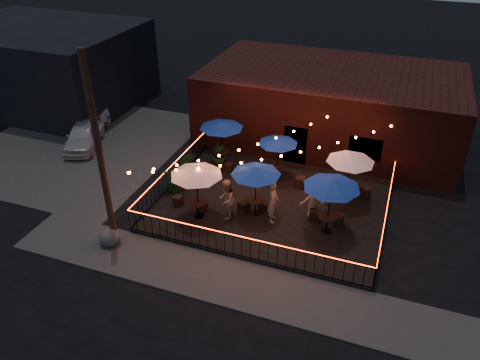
# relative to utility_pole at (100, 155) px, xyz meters

# --- Properties ---
(ground) EXTENTS (110.00, 110.00, 0.00)m
(ground) POSITION_rel_utility_pole_xyz_m (5.40, 2.60, -4.00)
(ground) COLOR black
(ground) RESTS_ON ground
(patio) EXTENTS (10.00, 8.00, 0.15)m
(patio) POSITION_rel_utility_pole_xyz_m (5.40, 4.60, -3.92)
(patio) COLOR black
(patio) RESTS_ON ground
(sidewalk) EXTENTS (18.00, 2.50, 0.05)m
(sidewalk) POSITION_rel_utility_pole_xyz_m (5.40, -0.65, -3.98)
(sidewalk) COLOR #413E3C
(sidewalk) RESTS_ON ground
(parking_lot) EXTENTS (11.00, 12.00, 0.02)m
(parking_lot) POSITION_rel_utility_pole_xyz_m (-6.60, 6.60, -3.99)
(parking_lot) COLOR #413E3C
(parking_lot) RESTS_ON ground
(brick_building) EXTENTS (14.00, 8.00, 4.00)m
(brick_building) POSITION_rel_utility_pole_xyz_m (6.40, 12.59, -2.00)
(brick_building) COLOR #3E1611
(brick_building) RESTS_ON ground
(background_building) EXTENTS (12.00, 9.00, 5.00)m
(background_building) POSITION_rel_utility_pole_xyz_m (-12.60, 11.60, -1.50)
(background_building) COLOR black
(background_building) RESTS_ON ground
(utility_pole) EXTENTS (0.26, 0.26, 8.00)m
(utility_pole) POSITION_rel_utility_pole_xyz_m (0.00, 0.00, 0.00)
(utility_pole) COLOR #372116
(utility_pole) RESTS_ON ground
(fence_front) EXTENTS (10.00, 0.04, 1.04)m
(fence_front) POSITION_rel_utility_pole_xyz_m (5.40, 0.60, -3.34)
(fence_front) COLOR black
(fence_front) RESTS_ON patio
(fence_left) EXTENTS (0.04, 8.00, 1.04)m
(fence_left) POSITION_rel_utility_pole_xyz_m (0.40, 4.60, -3.34)
(fence_left) COLOR black
(fence_left) RESTS_ON patio
(fence_right) EXTENTS (0.04, 8.00, 1.04)m
(fence_right) POSITION_rel_utility_pole_xyz_m (10.40, 4.60, -3.34)
(fence_right) COLOR black
(fence_right) RESTS_ON patio
(festoon_lights) EXTENTS (10.02, 8.72, 1.32)m
(festoon_lights) POSITION_rel_utility_pole_xyz_m (4.39, 4.30, -1.48)
(festoon_lights) COLOR #F45821
(festoon_lights) RESTS_ON ground
(cafe_table_0) EXTENTS (2.45, 2.45, 2.48)m
(cafe_table_0) POSITION_rel_utility_pole_xyz_m (2.69, 2.50, -1.59)
(cafe_table_0) COLOR black
(cafe_table_0) RESTS_ON patio
(cafe_table_1) EXTENTS (2.67, 2.67, 2.45)m
(cafe_table_1) POSITION_rel_utility_pole_xyz_m (1.92, 7.15, -1.61)
(cafe_table_1) COLOR black
(cafe_table_1) RESTS_ON patio
(cafe_table_2) EXTENTS (2.79, 2.79, 2.38)m
(cafe_table_2) POSITION_rel_utility_pole_xyz_m (4.95, 3.56, -1.68)
(cafe_table_2) COLOR black
(cafe_table_2) RESTS_ON patio
(cafe_table_3) EXTENTS (2.44, 2.44, 2.15)m
(cafe_table_3) POSITION_rel_utility_pole_xyz_m (4.94, 6.96, -1.88)
(cafe_table_3) COLOR black
(cafe_table_3) RESTS_ON patio
(cafe_table_4) EXTENTS (2.55, 2.55, 2.56)m
(cafe_table_4) POSITION_rel_utility_pole_xyz_m (8.16, 3.40, -1.51)
(cafe_table_4) COLOR black
(cafe_table_4) RESTS_ON patio
(cafe_table_5) EXTENTS (2.86, 2.86, 2.37)m
(cafe_table_5) POSITION_rel_utility_pole_xyz_m (8.51, 6.04, -1.68)
(cafe_table_5) COLOR black
(cafe_table_5) RESTS_ON patio
(bistro_chair_0) EXTENTS (0.41, 0.41, 0.45)m
(bistro_chair_0) POSITION_rel_utility_pole_xyz_m (1.45, 3.00, -3.62)
(bistro_chair_0) COLOR black
(bistro_chair_0) RESTS_ON patio
(bistro_chair_1) EXTENTS (0.40, 0.40, 0.46)m
(bistro_chair_1) POSITION_rel_utility_pole_xyz_m (2.68, 2.90, -3.62)
(bistro_chair_1) COLOR black
(bistro_chair_1) RESTS_ON patio
(bistro_chair_2) EXTENTS (0.45, 0.45, 0.46)m
(bistro_chair_2) POSITION_rel_utility_pole_xyz_m (1.06, 6.25, -3.62)
(bistro_chair_2) COLOR black
(bistro_chair_2) RESTS_ON patio
(bistro_chair_3) EXTENTS (0.40, 0.40, 0.47)m
(bistro_chair_3) POSITION_rel_utility_pole_xyz_m (2.53, 6.56, -3.62)
(bistro_chair_3) COLOR black
(bistro_chair_3) RESTS_ON patio
(bistro_chair_4) EXTENTS (0.56, 0.56, 0.51)m
(bistro_chair_4) POSITION_rel_utility_pole_xyz_m (4.42, 3.53, -3.60)
(bistro_chair_4) COLOR black
(bistro_chair_4) RESTS_ON patio
(bistro_chair_5) EXTENTS (0.43, 0.43, 0.42)m
(bistro_chair_5) POSITION_rel_utility_pole_xyz_m (5.23, 3.93, -3.64)
(bistro_chair_5) COLOR black
(bistro_chair_5) RESTS_ON patio
(bistro_chair_6) EXTENTS (0.46, 0.46, 0.50)m
(bistro_chair_6) POSITION_rel_utility_pole_xyz_m (4.95, 6.61, -3.60)
(bistro_chair_6) COLOR black
(bistro_chair_6) RESTS_ON patio
(bistro_chair_7) EXTENTS (0.50, 0.50, 0.52)m
(bistro_chair_7) POSITION_rel_utility_pole_xyz_m (6.29, 6.41, -3.59)
(bistro_chair_7) COLOR black
(bistro_chair_7) RESTS_ON patio
(bistro_chair_8) EXTENTS (0.44, 0.44, 0.48)m
(bistro_chair_8) POSITION_rel_utility_pole_xyz_m (7.50, 4.03, -3.61)
(bistro_chair_8) COLOR black
(bistro_chair_8) RESTS_ON patio
(bistro_chair_9) EXTENTS (0.41, 0.41, 0.45)m
(bistro_chair_9) POSITION_rel_utility_pole_xyz_m (8.54, 4.09, -3.62)
(bistro_chair_9) COLOR black
(bistro_chair_9) RESTS_ON patio
(bistro_chair_10) EXTENTS (0.42, 0.42, 0.44)m
(bistro_chair_10) POSITION_rel_utility_pole_xyz_m (8.03, 6.49, -3.63)
(bistro_chair_10) COLOR black
(bistro_chair_10) RESTS_ON patio
(bistro_chair_11) EXTENTS (0.56, 0.56, 0.50)m
(bistro_chair_11) POSITION_rel_utility_pole_xyz_m (9.33, 6.58, -3.60)
(bistro_chair_11) COLOR black
(bistro_chair_11) RESTS_ON patio
(patron_a) EXTENTS (0.59, 0.78, 1.92)m
(patron_a) POSITION_rel_utility_pole_xyz_m (5.81, 3.36, -2.89)
(patron_a) COLOR tan
(patron_a) RESTS_ON patio
(patron_b) EXTENTS (0.83, 1.00, 1.87)m
(patron_b) POSITION_rel_utility_pole_xyz_m (3.87, 2.86, -2.92)
(patron_b) COLOR #CFA887
(patron_b) RESTS_ON patio
(patron_c) EXTENTS (1.14, 0.86, 1.56)m
(patron_c) POSITION_rel_utility_pole_xyz_m (7.30, 4.26, -3.07)
(patron_c) COLOR tan
(patron_c) RESTS_ON patio
(potted_shrub_a) EXTENTS (1.50, 1.37, 1.42)m
(potted_shrub_a) POSITION_rel_utility_pole_xyz_m (0.80, 4.10, -3.14)
(potted_shrub_a) COLOR #113B0C
(potted_shrub_a) RESTS_ON patio
(potted_shrub_b) EXTENTS (0.95, 0.83, 1.49)m
(potted_shrub_b) POSITION_rel_utility_pole_xyz_m (0.80, 5.21, -3.11)
(potted_shrub_b) COLOR #0E3F10
(potted_shrub_b) RESTS_ON patio
(potted_shrub_c) EXTENTS (0.87, 0.87, 1.19)m
(potted_shrub_c) POSITION_rel_utility_pole_xyz_m (1.78, 7.04, -3.25)
(potted_shrub_c) COLOR #1A3D11
(potted_shrub_c) RESTS_ON patio
(cooler) EXTENTS (0.61, 0.45, 0.77)m
(cooler) POSITION_rel_utility_pole_xyz_m (1.28, 4.72, -3.46)
(cooler) COLOR blue
(cooler) RESTS_ON patio
(boulder) EXTENTS (1.02, 0.91, 0.71)m
(boulder) POSITION_rel_utility_pole_xyz_m (0.02, -0.35, -3.64)
(boulder) COLOR #4A4A45
(boulder) RESTS_ON ground
(car_white) EXTENTS (2.92, 4.29, 1.36)m
(car_white) POSITION_rel_utility_pole_xyz_m (-6.26, 6.63, -3.32)
(car_white) COLOR silver
(car_white) RESTS_ON ground
(car_silver) EXTENTS (5.01, 4.94, 1.72)m
(car_silver) POSITION_rel_utility_pole_xyz_m (-8.60, 10.22, -3.14)
(car_silver) COLOR gray
(car_silver) RESTS_ON ground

